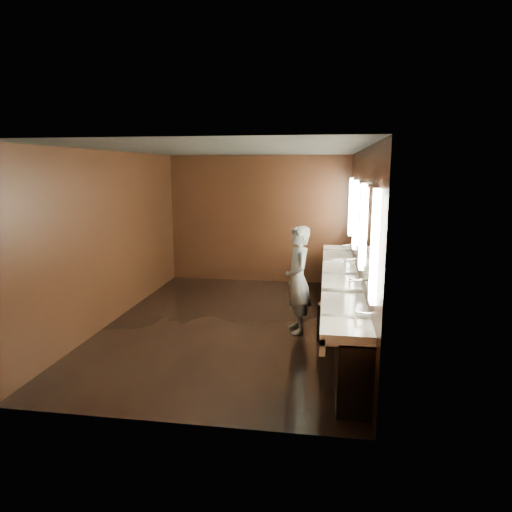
{
  "coord_description": "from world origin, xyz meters",
  "views": [
    {
      "loc": [
        1.48,
        -7.01,
        2.52
      ],
      "look_at": [
        0.4,
        0.0,
        1.15
      ],
      "focal_mm": 32.0,
      "sensor_mm": 36.0,
      "label": 1
    }
  ],
  "objects": [
    {
      "name": "floor",
      "position": [
        0.0,
        0.0,
        0.0
      ],
      "size": [
        6.0,
        6.0,
        0.0
      ],
      "primitive_type": "plane",
      "color": "black",
      "rests_on": "ground"
    },
    {
      "name": "ceiling",
      "position": [
        0.0,
        0.0,
        2.8
      ],
      "size": [
        4.0,
        6.0,
        0.02
      ],
      "primitive_type": "cube",
      "color": "#2D2D2B",
      "rests_on": "wall_back"
    },
    {
      "name": "wall_back",
      "position": [
        0.0,
        3.0,
        1.4
      ],
      "size": [
        4.0,
        0.02,
        2.8
      ],
      "primitive_type": "cube",
      "color": "black",
      "rests_on": "floor"
    },
    {
      "name": "wall_front",
      "position": [
        0.0,
        -3.0,
        1.4
      ],
      "size": [
        4.0,
        0.02,
        2.8
      ],
      "primitive_type": "cube",
      "color": "black",
      "rests_on": "floor"
    },
    {
      "name": "wall_left",
      "position": [
        -2.0,
        0.0,
        1.4
      ],
      "size": [
        0.02,
        6.0,
        2.8
      ],
      "primitive_type": "cube",
      "color": "black",
      "rests_on": "floor"
    },
    {
      "name": "wall_right",
      "position": [
        2.0,
        0.0,
        1.4
      ],
      "size": [
        0.02,
        6.0,
        2.8
      ],
      "primitive_type": "cube",
      "color": "black",
      "rests_on": "floor"
    },
    {
      "name": "sink_counter",
      "position": [
        1.79,
        0.0,
        0.5
      ],
      "size": [
        0.55,
        5.4,
        1.01
      ],
      "color": "black",
      "rests_on": "floor"
    },
    {
      "name": "mirror_band",
      "position": [
        1.98,
        -0.0,
        1.75
      ],
      "size": [
        0.06,
        5.03,
        1.15
      ],
      "color": "white",
      "rests_on": "wall_right"
    },
    {
      "name": "person",
      "position": [
        1.08,
        -0.17,
        0.83
      ],
      "size": [
        0.54,
        0.69,
        1.67
      ],
      "primitive_type": "imported",
      "rotation": [
        0.0,
        0.0,
        -1.31
      ],
      "color": "#84A2C5",
      "rests_on": "floor"
    },
    {
      "name": "trash_bin",
      "position": [
        1.58,
        -0.52,
        0.29
      ],
      "size": [
        0.43,
        0.43,
        0.57
      ],
      "primitive_type": "cylinder",
      "rotation": [
        0.0,
        0.0,
        -0.19
      ],
      "color": "black",
      "rests_on": "floor"
    }
  ]
}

